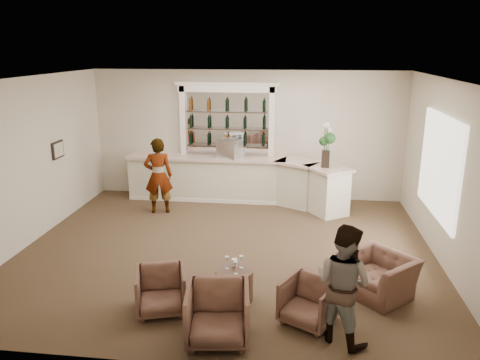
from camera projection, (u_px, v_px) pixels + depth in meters
name	position (u px, v px, depth m)	size (l,w,h in m)	color
ground	(227.00, 250.00, 9.21)	(8.00, 8.00, 0.00)	brown
room_shell	(239.00, 126.00, 9.23)	(8.04, 7.02, 3.32)	beige
bar_counter	(238.00, 180.00, 11.93)	(5.72, 1.80, 1.14)	silver
back_bar_alcove	(227.00, 121.00, 11.97)	(2.64, 0.25, 3.00)	white
cocktail_table	(234.00, 284.00, 7.36)	(0.60, 0.60, 0.50)	#472E1E
sommelier	(158.00, 176.00, 11.07)	(0.66, 0.44, 1.82)	gray
guest	(343.00, 284.00, 6.18)	(0.81, 0.63, 1.67)	gray
armchair_left	(161.00, 290.00, 7.00)	(0.72, 0.75, 0.68)	brown
armchair_center	(218.00, 314.00, 6.30)	(0.84, 0.86, 0.79)	brown
armchair_right	(309.00, 302.00, 6.71)	(0.71, 0.73, 0.66)	brown
armchair_far	(378.00, 275.00, 7.48)	(1.03, 0.90, 0.67)	brown
espresso_machine	(230.00, 149.00, 11.78)	(0.53, 0.45, 0.47)	silver
flower_vase	(326.00, 142.00, 10.78)	(0.28, 0.28, 1.04)	black
wine_glass_bar_left	(237.00, 155.00, 11.73)	(0.07, 0.07, 0.21)	white
wine_glass_bar_right	(223.00, 154.00, 11.84)	(0.07, 0.07, 0.21)	white
wine_glass_tbl_a	(227.00, 263.00, 7.31)	(0.07, 0.07, 0.21)	white
wine_glass_tbl_b	(241.00, 262.00, 7.33)	(0.07, 0.07, 0.21)	white
wine_glass_tbl_c	(236.00, 268.00, 7.14)	(0.07, 0.07, 0.21)	white
napkin_holder	(234.00, 263.00, 7.41)	(0.08, 0.08, 0.12)	white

